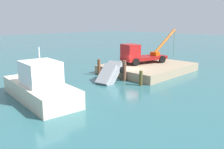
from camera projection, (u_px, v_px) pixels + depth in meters
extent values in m
plane|color=#2D6066|center=(128.00, 77.00, 29.36)|extent=(200.00, 200.00, 0.00)
cube|color=gray|center=(148.00, 68.00, 32.11)|extent=(11.39, 8.95, 1.03)
cube|color=maroon|center=(144.00, 58.00, 32.69)|extent=(6.85, 4.04, 0.45)
cube|color=#AF1919|center=(130.00, 51.00, 31.32)|extent=(2.36, 2.69, 1.77)
cylinder|color=black|center=(136.00, 62.00, 30.64)|extent=(1.04, 0.56, 1.00)
cylinder|color=black|center=(126.00, 60.00, 32.66)|extent=(1.04, 0.56, 1.00)
cylinder|color=black|center=(162.00, 59.00, 32.82)|extent=(1.04, 0.56, 1.00)
cylinder|color=black|center=(151.00, 57.00, 34.84)|extent=(1.04, 0.56, 1.00)
cylinder|color=#BF4C0C|center=(165.00, 41.00, 34.52)|extent=(4.57, 0.77, 3.37)
cube|color=#BF4C0C|center=(155.00, 54.00, 33.52)|extent=(1.00, 1.00, 0.50)
cylinder|color=#4C4C19|center=(174.00, 44.00, 36.02)|extent=(0.04, 0.04, 4.25)
cylinder|color=black|center=(123.00, 60.00, 33.28)|extent=(0.28, 0.28, 0.73)
cylinder|color=green|center=(123.00, 55.00, 33.12)|extent=(0.34, 0.34, 0.73)
sphere|color=tan|center=(123.00, 51.00, 33.01)|extent=(0.21, 0.21, 0.21)
cube|color=#99999E|center=(108.00, 79.00, 26.27)|extent=(4.04, 2.38, 3.69)
cube|color=#99999E|center=(107.00, 75.00, 25.99)|extent=(2.49, 1.92, 2.20)
cylinder|color=black|center=(109.00, 94.00, 25.27)|extent=(0.93, 0.36, 0.90)
cylinder|color=black|center=(96.00, 91.00, 26.27)|extent=(0.93, 0.36, 0.90)
cylinder|color=black|center=(121.00, 70.00, 26.66)|extent=(0.93, 0.36, 0.90)
cylinder|color=black|center=(108.00, 68.00, 27.67)|extent=(0.93, 0.36, 0.90)
cube|color=beige|center=(40.00, 95.00, 20.81)|extent=(4.45, 9.74, 2.16)
cone|color=beige|center=(22.00, 84.00, 24.38)|extent=(3.77, 3.66, 3.43)
cube|color=white|center=(40.00, 73.00, 20.00)|extent=(3.09, 3.54, 1.97)
cylinder|color=white|center=(39.00, 54.00, 19.65)|extent=(0.10, 0.10, 1.20)
cylinder|color=silver|center=(25.00, 71.00, 22.96)|extent=(0.06, 0.06, 1.00)
cylinder|color=silver|center=(59.00, 86.00, 17.61)|extent=(0.06, 0.06, 1.00)
cylinder|color=brown|center=(99.00, 67.00, 29.94)|extent=(0.38, 0.38, 2.03)
cylinder|color=brown|center=(110.00, 71.00, 28.35)|extent=(0.43, 0.43, 1.79)
cylinder|color=brown|center=(124.00, 71.00, 27.03)|extent=(0.43, 0.43, 2.34)
cylinder|color=#4E461F|center=(141.00, 78.00, 25.08)|extent=(0.35, 0.35, 1.60)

